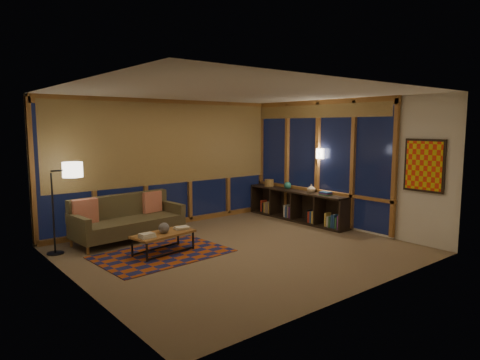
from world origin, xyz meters
TOP-DOWN VIEW (x-y plane):
  - floor at (0.00, 0.00)m, footprint 5.50×5.00m
  - ceiling at (0.00, 0.00)m, footprint 5.50×5.00m
  - walls at (0.00, 0.00)m, footprint 5.51×5.01m
  - window_wall_back at (0.00, 2.43)m, footprint 5.30×0.16m
  - window_wall_right at (2.68, 0.60)m, footprint 0.16×3.70m
  - wall_art at (2.71, -1.85)m, footprint 0.06×0.74m
  - wall_sconce at (2.62, 0.45)m, footprint 0.12×0.18m
  - sofa at (-1.22, 1.78)m, footprint 2.09×0.99m
  - pillow_left at (-1.98, 1.93)m, footprint 0.45×0.16m
  - pillow_right at (-0.60, 2.07)m, footprint 0.43×0.21m
  - area_rug at (-1.17, 0.60)m, footprint 2.21×1.55m
  - coffee_table at (-1.13, 0.64)m, footprint 1.12×0.65m
  - book_stack_a at (-1.48, 0.55)m, footprint 0.25×0.20m
  - book_stack_b at (-0.74, 0.68)m, footprint 0.24×0.20m
  - ceramic_pot at (-1.12, 0.63)m, footprint 0.22×0.22m
  - floor_lamp at (-2.56, 1.78)m, footprint 0.53×0.36m
  - bookshelf at (2.49, 1.00)m, footprint 0.40×2.75m
  - basket at (2.47, 1.90)m, footprint 0.23×0.23m
  - teal_bowl at (2.49, 1.29)m, footprint 0.22×0.22m
  - vase at (2.49, 0.57)m, footprint 0.19×0.19m
  - shelf_book_stack at (2.49, 0.16)m, footprint 0.18×0.23m

SIDE VIEW (x-z plane):
  - floor at x=0.00m, z-range -0.01..0.01m
  - area_rug at x=-1.17m, z-range 0.00..0.01m
  - coffee_table at x=-1.13m, z-range 0.00..0.35m
  - bookshelf at x=2.49m, z-range 0.00..0.69m
  - book_stack_b at x=-0.74m, z-range 0.35..0.40m
  - book_stack_a at x=-1.48m, z-range 0.35..0.42m
  - sofa at x=-1.22m, z-range 0.00..0.83m
  - ceramic_pot at x=-1.12m, z-range 0.35..0.54m
  - pillow_right at x=-0.60m, z-range 0.42..0.83m
  - pillow_left at x=-1.98m, z-range 0.42..0.86m
  - shelf_book_stack at x=2.49m, z-range 0.69..0.75m
  - floor_lamp at x=-2.56m, z-range 0.00..1.54m
  - basket at x=2.47m, z-range 0.69..0.86m
  - teal_bowl at x=2.49m, z-range 0.69..0.86m
  - vase at x=2.49m, z-range 0.69..0.88m
  - walls at x=0.00m, z-range 0.00..2.70m
  - window_wall_back at x=0.00m, z-range 0.05..2.65m
  - window_wall_right at x=2.68m, z-range 0.05..2.65m
  - wall_art at x=2.71m, z-range 0.98..1.92m
  - wall_sconce at x=2.62m, z-range 1.44..1.66m
  - ceiling at x=0.00m, z-range 2.70..2.71m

